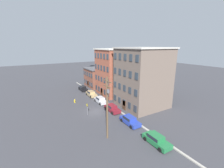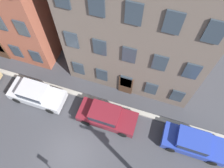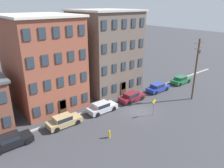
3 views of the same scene
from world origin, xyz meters
The scene contains 5 objects.
ground_plane centered at (0.00, 0.00, 0.00)m, with size 200.00×200.00×0.00m, color #38383D.
kerb_strip centered at (0.00, 4.50, 0.08)m, with size 56.00×0.36×0.16m, color #9E998E.
car_silver centered at (-4.25, 3.25, 0.75)m, with size 4.40×1.92×1.43m.
car_maroon centered at (1.63, 3.23, 0.75)m, with size 4.40×1.92×1.43m.
car_blue centered at (8.07, 3.24, 0.75)m, with size 4.40×1.92×1.43m.
Camera 2 is at (3.84, -2.21, 16.08)m, focal length 35.00 mm.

